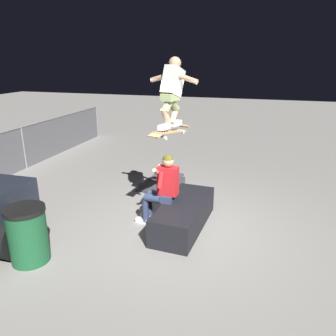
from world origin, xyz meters
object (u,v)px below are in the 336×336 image
ledge_box_main (184,215)px  skateboard (170,132)px  skater_airborne (172,89)px  kicker_ramp (161,185)px  trash_bin (28,234)px  person_sitting_on_ledge (162,186)px

ledge_box_main → skateboard: size_ratio=1.67×
ledge_box_main → skater_airborne: size_ratio=1.54×
ledge_box_main → kicker_ramp: bearing=30.3°
trash_bin → person_sitting_on_ledge: bearing=-42.7°
person_sitting_on_ledge → skater_airborne: size_ratio=1.16×
ledge_box_main → person_sitting_on_ledge: bearing=89.6°
skateboard → ledge_box_main: bearing=-115.0°
skater_airborne → kicker_ramp: 2.78m
ledge_box_main → skateboard: 1.46m
trash_bin → kicker_ramp: bearing=-16.4°
person_sitting_on_ledge → kicker_ramp: size_ratio=1.22×
person_sitting_on_ledge → kicker_ramp: 1.83m
person_sitting_on_ledge → trash_bin: bearing=137.3°
skateboard → kicker_ramp: skateboard is taller
kicker_ramp → skater_airborne: bearing=-154.9°
person_sitting_on_ledge → skateboard: (0.13, -0.10, 0.94)m
person_sitting_on_ledge → skateboard: bearing=-37.0°
ledge_box_main → person_sitting_on_ledge: person_sitting_on_ledge is taller
person_sitting_on_ledge → skateboard: 0.96m
ledge_box_main → kicker_ramp: 1.88m
skateboard → kicker_ramp: size_ratio=0.97×
ledge_box_main → skater_airborne: (0.19, 0.28, 2.12)m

